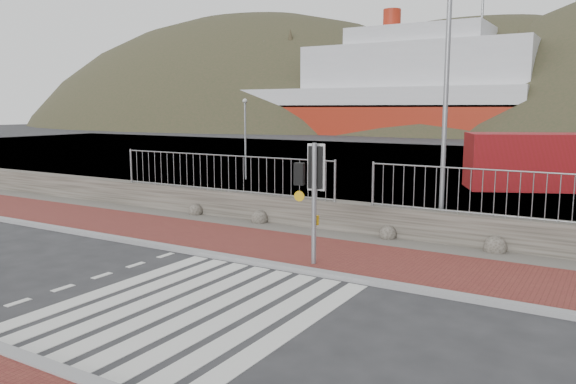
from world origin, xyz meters
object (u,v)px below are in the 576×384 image
Objects in this scene: traffic_signal_far at (313,178)px; streetlight at (451,79)px; ferry at (372,96)px; shipping_container at (537,161)px.

traffic_signal_far is 0.37× the size of streetlight.
ferry is 8.28× the size of shipping_container.
streetlight is (1.83, 4.55, 2.35)m from traffic_signal_far.
traffic_signal_far is at bearing -68.57° from ferry.
traffic_signal_far is at bearing -123.10° from shipping_container.
streetlight reaches higher than traffic_signal_far.
shipping_container is at bearing 94.51° from streetlight.
ferry is 55.81m from shipping_container.
ferry reaches higher than traffic_signal_far.
ferry reaches higher than shipping_container.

